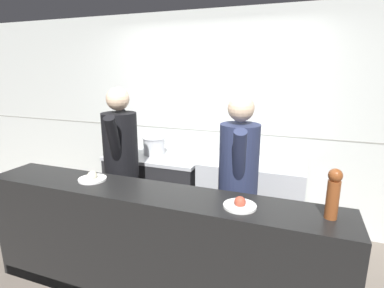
{
  "coord_description": "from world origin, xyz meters",
  "views": [
    {
      "loc": [
        1.06,
        -2.1,
        1.92
      ],
      "look_at": [
        -0.0,
        0.76,
        1.15
      ],
      "focal_mm": 28.0,
      "sensor_mm": 36.0,
      "label": 1
    }
  ],
  "objects_px": {
    "pepper_mill": "(333,193)",
    "oven_range": "(158,187)",
    "plated_dish_main": "(92,178)",
    "chef_head_cook": "(121,162)",
    "mixing_bowl_steel": "(266,158)",
    "plated_dish_appetiser": "(240,205)",
    "chef_sous": "(238,180)",
    "stock_pot": "(154,145)"
  },
  "relations": [
    {
      "from": "pepper_mill",
      "to": "oven_range",
      "type": "bearing_deg",
      "value": 146.52
    },
    {
      "from": "plated_dish_main",
      "to": "chef_head_cook",
      "type": "xyz_separation_m",
      "value": [
        -0.08,
        0.56,
        -0.03
      ]
    },
    {
      "from": "pepper_mill",
      "to": "mixing_bowl_steel",
      "type": "bearing_deg",
      "value": 113.37
    },
    {
      "from": "oven_range",
      "to": "plated_dish_appetiser",
      "type": "height_order",
      "value": "plated_dish_appetiser"
    },
    {
      "from": "chef_head_cook",
      "to": "chef_sous",
      "type": "xyz_separation_m",
      "value": [
        1.25,
        -0.04,
        -0.02
      ]
    },
    {
      "from": "oven_range",
      "to": "plated_dish_appetiser",
      "type": "relative_size",
      "value": 5.1
    },
    {
      "from": "stock_pot",
      "to": "mixing_bowl_steel",
      "type": "xyz_separation_m",
      "value": [
        1.37,
        0.03,
        -0.03
      ]
    },
    {
      "from": "plated_dish_appetiser",
      "to": "stock_pot",
      "type": "bearing_deg",
      "value": 135.89
    },
    {
      "from": "stock_pot",
      "to": "plated_dish_appetiser",
      "type": "relative_size",
      "value": 1.21
    },
    {
      "from": "plated_dish_main",
      "to": "pepper_mill",
      "type": "height_order",
      "value": "pepper_mill"
    },
    {
      "from": "mixing_bowl_steel",
      "to": "pepper_mill",
      "type": "xyz_separation_m",
      "value": [
        0.56,
        -1.29,
        0.2
      ]
    },
    {
      "from": "oven_range",
      "to": "plated_dish_main",
      "type": "distance_m",
      "value": 1.35
    },
    {
      "from": "oven_range",
      "to": "mixing_bowl_steel",
      "type": "bearing_deg",
      "value": 1.89
    },
    {
      "from": "oven_range",
      "to": "plated_dish_appetiser",
      "type": "xyz_separation_m",
      "value": [
        1.31,
        -1.3,
        0.56
      ]
    },
    {
      "from": "pepper_mill",
      "to": "plated_dish_main",
      "type": "bearing_deg",
      "value": 179.37
    },
    {
      "from": "plated_dish_appetiser",
      "to": "chef_head_cook",
      "type": "bearing_deg",
      "value": 155.36
    },
    {
      "from": "mixing_bowl_steel",
      "to": "chef_sous",
      "type": "height_order",
      "value": "chef_sous"
    },
    {
      "from": "stock_pot",
      "to": "plated_dish_appetiser",
      "type": "bearing_deg",
      "value": -44.11
    },
    {
      "from": "oven_range",
      "to": "chef_head_cook",
      "type": "xyz_separation_m",
      "value": [
        -0.07,
        -0.66,
        0.53
      ]
    },
    {
      "from": "pepper_mill",
      "to": "plated_dish_appetiser",
      "type": "bearing_deg",
      "value": -175.02
    },
    {
      "from": "mixing_bowl_steel",
      "to": "plated_dish_main",
      "type": "distance_m",
      "value": 1.83
    },
    {
      "from": "stock_pot",
      "to": "pepper_mill",
      "type": "distance_m",
      "value": 2.31
    },
    {
      "from": "stock_pot",
      "to": "oven_range",
      "type": "bearing_deg",
      "value": -12.66
    },
    {
      "from": "plated_dish_main",
      "to": "pepper_mill",
      "type": "relative_size",
      "value": 0.71
    },
    {
      "from": "plated_dish_appetiser",
      "to": "pepper_mill",
      "type": "relative_size",
      "value": 0.69
    },
    {
      "from": "mixing_bowl_steel",
      "to": "chef_head_cook",
      "type": "relative_size",
      "value": 0.16
    },
    {
      "from": "stock_pot",
      "to": "plated_dish_main",
      "type": "bearing_deg",
      "value": -87.8
    },
    {
      "from": "stock_pot",
      "to": "pepper_mill",
      "type": "height_order",
      "value": "pepper_mill"
    },
    {
      "from": "plated_dish_main",
      "to": "chef_sous",
      "type": "xyz_separation_m",
      "value": [
        1.17,
        0.52,
        -0.05
      ]
    },
    {
      "from": "pepper_mill",
      "to": "chef_head_cook",
      "type": "height_order",
      "value": "chef_head_cook"
    },
    {
      "from": "oven_range",
      "to": "plated_dish_appetiser",
      "type": "bearing_deg",
      "value": -44.8
    },
    {
      "from": "plated_dish_main",
      "to": "plated_dish_appetiser",
      "type": "height_order",
      "value": "plated_dish_main"
    },
    {
      "from": "plated_dish_appetiser",
      "to": "chef_head_cook",
      "type": "distance_m",
      "value": 1.52
    },
    {
      "from": "stock_pot",
      "to": "plated_dish_appetiser",
      "type": "xyz_separation_m",
      "value": [
        1.35,
        -1.31,
        0.01
      ]
    },
    {
      "from": "mixing_bowl_steel",
      "to": "plated_dish_main",
      "type": "xyz_separation_m",
      "value": [
        -1.32,
        -1.27,
        0.04
      ]
    },
    {
      "from": "plated_dish_appetiser",
      "to": "pepper_mill",
      "type": "xyz_separation_m",
      "value": [
        0.58,
        0.05,
        0.16
      ]
    },
    {
      "from": "plated_dish_main",
      "to": "chef_head_cook",
      "type": "height_order",
      "value": "chef_head_cook"
    },
    {
      "from": "mixing_bowl_steel",
      "to": "pepper_mill",
      "type": "height_order",
      "value": "pepper_mill"
    },
    {
      "from": "plated_dish_main",
      "to": "pepper_mill",
      "type": "xyz_separation_m",
      "value": [
        1.88,
        -0.02,
        0.16
      ]
    },
    {
      "from": "mixing_bowl_steel",
      "to": "plated_dish_appetiser",
      "type": "bearing_deg",
      "value": -90.89
    },
    {
      "from": "oven_range",
      "to": "chef_sous",
      "type": "xyz_separation_m",
      "value": [
        1.17,
        -0.71,
        0.51
      ]
    },
    {
      "from": "mixing_bowl_steel",
      "to": "chef_head_cook",
      "type": "distance_m",
      "value": 1.57
    }
  ]
}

